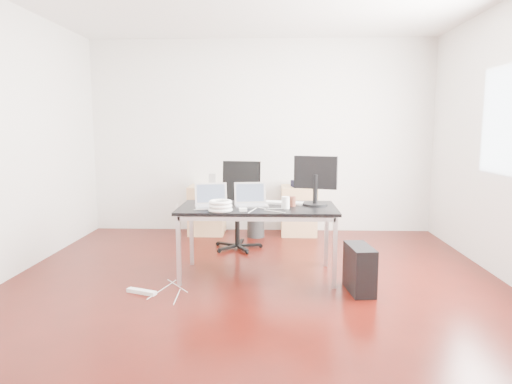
{
  "coord_description": "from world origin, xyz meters",
  "views": [
    {
      "loc": [
        0.18,
        -4.25,
        1.53
      ],
      "look_at": [
        0.0,
        0.55,
        0.85
      ],
      "focal_mm": 32.0,
      "sensor_mm": 36.0,
      "label": 1
    }
  ],
  "objects_px": {
    "office_chair": "(239,201)",
    "filing_cabinet_left": "(207,210)",
    "pc_tower": "(359,269)",
    "filing_cabinet_right": "(299,210)",
    "desk": "(258,212)"
  },
  "relations": [
    {
      "from": "office_chair",
      "to": "filing_cabinet_left",
      "type": "bearing_deg",
      "value": 133.26
    },
    {
      "from": "office_chair",
      "to": "pc_tower",
      "type": "xyz_separation_m",
      "value": [
        1.25,
        -1.58,
        -0.39
      ]
    },
    {
      "from": "filing_cabinet_left",
      "to": "filing_cabinet_right",
      "type": "bearing_deg",
      "value": 0.0
    },
    {
      "from": "desk",
      "to": "pc_tower",
      "type": "bearing_deg",
      "value": -24.5
    },
    {
      "from": "office_chair",
      "to": "filing_cabinet_right",
      "type": "relative_size",
      "value": 1.54
    },
    {
      "from": "desk",
      "to": "filing_cabinet_right",
      "type": "bearing_deg",
      "value": 74.34
    },
    {
      "from": "office_chair",
      "to": "pc_tower",
      "type": "height_order",
      "value": "office_chair"
    },
    {
      "from": "desk",
      "to": "office_chair",
      "type": "relative_size",
      "value": 1.48
    },
    {
      "from": "office_chair",
      "to": "pc_tower",
      "type": "distance_m",
      "value": 2.05
    },
    {
      "from": "office_chair",
      "to": "desk",
      "type": "bearing_deg",
      "value": -67.7
    },
    {
      "from": "office_chair",
      "to": "pc_tower",
      "type": "relative_size",
      "value": 2.4
    },
    {
      "from": "office_chair",
      "to": "filing_cabinet_right",
      "type": "height_order",
      "value": "office_chair"
    },
    {
      "from": "desk",
      "to": "filing_cabinet_right",
      "type": "relative_size",
      "value": 2.29
    },
    {
      "from": "filing_cabinet_left",
      "to": "pc_tower",
      "type": "bearing_deg",
      "value": -52.77
    },
    {
      "from": "desk",
      "to": "filing_cabinet_left",
      "type": "xyz_separation_m",
      "value": [
        -0.8,
        1.89,
        -0.33
      ]
    }
  ]
}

